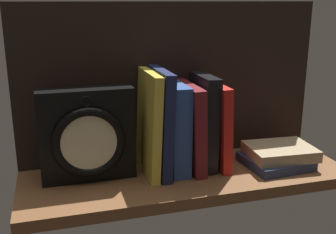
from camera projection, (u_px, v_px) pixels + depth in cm
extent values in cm
cube|color=brown|center=(187.00, 178.00, 93.69)|extent=(73.99, 24.95, 2.50)
cube|color=black|center=(172.00, 82.00, 99.16)|extent=(73.99, 1.20, 37.54)
cube|color=gold|center=(149.00, 123.00, 90.86)|extent=(2.97, 15.82, 23.09)
cube|color=#192147|center=(159.00, 122.00, 91.46)|extent=(3.16, 16.42, 23.49)
cube|color=#2D4C8E|center=(174.00, 127.00, 92.85)|extent=(4.19, 13.66, 20.17)
cube|color=maroon|center=(190.00, 127.00, 93.89)|extent=(3.33, 15.75, 19.80)
cube|color=black|center=(203.00, 122.00, 94.53)|extent=(3.87, 12.31, 21.71)
cube|color=red|center=(216.00, 125.00, 95.64)|extent=(2.86, 14.77, 19.66)
cube|color=black|center=(87.00, 135.00, 87.86)|extent=(20.11, 5.36, 20.11)
torus|color=black|center=(89.00, 142.00, 85.22)|extent=(15.27, 1.87, 15.27)
cylinder|color=beige|center=(89.00, 142.00, 85.22)|extent=(12.32, 0.60, 12.32)
cube|color=black|center=(93.00, 137.00, 84.68)|extent=(2.08, 0.30, 2.57)
cube|color=black|center=(94.00, 153.00, 85.61)|extent=(2.01, 0.30, 4.61)
torus|color=black|center=(86.00, 102.00, 83.22)|extent=(2.44, 0.44, 2.44)
cube|color=#232D4C|center=(275.00, 161.00, 97.06)|extent=(14.79, 14.00, 2.11)
cube|color=#9E8966|center=(280.00, 151.00, 96.75)|extent=(15.72, 12.77, 2.62)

